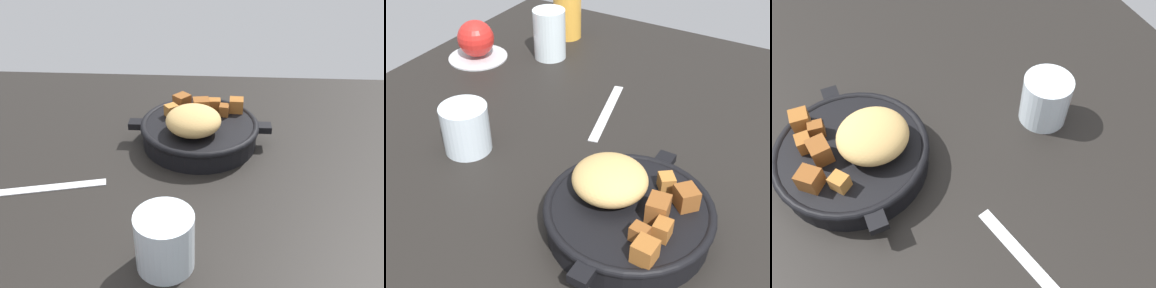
{
  "view_description": "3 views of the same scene",
  "coord_description": "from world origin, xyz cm",
  "views": [
    {
      "loc": [
        -7.66,
        49.37,
        38.94
      ],
      "look_at": [
        -4.5,
        -4.84,
        5.12
      ],
      "focal_mm": 37.6,
      "sensor_mm": 36.0,
      "label": 1
    },
    {
      "loc": [
        -46.0,
        -30.6,
        45.59
      ],
      "look_at": [
        -0.48,
        -3.62,
        6.63
      ],
      "focal_mm": 45.5,
      "sensor_mm": 36.0,
      "label": 2
    },
    {
      "loc": [
        31.48,
        -13.8,
        49.23
      ],
      "look_at": [
        0.77,
        0.26,
        4.71
      ],
      "focal_mm": 39.01,
      "sensor_mm": 36.0,
      "label": 3
    }
  ],
  "objects": [
    {
      "name": "water_glass_short",
      "position": [
        -2.39,
        15.05,
        3.8
      ],
      "size": [
        7.25,
        7.25,
        7.6
      ],
      "primitive_type": "cylinder",
      "color": "silver",
      "rests_on": "ground_plane"
    },
    {
      "name": "cast_iron_skillet",
      "position": [
        -5.22,
        -13.47,
        3.08
      ],
      "size": [
        25.64,
        21.36,
        8.52
      ],
      "color": "black",
      "rests_on": "ground_plane"
    },
    {
      "name": "butter_knife",
      "position": [
        17.83,
        1.39,
        0.18
      ],
      "size": [
        18.1,
        5.8,
        0.36
      ],
      "primitive_type": "cube",
      "rotation": [
        0.0,
        0.0,
        0.24
      ],
      "color": "silver",
      "rests_on": "ground_plane"
    },
    {
      "name": "ground_plane",
      "position": [
        0.0,
        0.0,
        -1.2
      ],
      "size": [
        115.81,
        91.34,
        2.4
      ],
      "primitive_type": "cube",
      "color": "black"
    }
  ]
}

